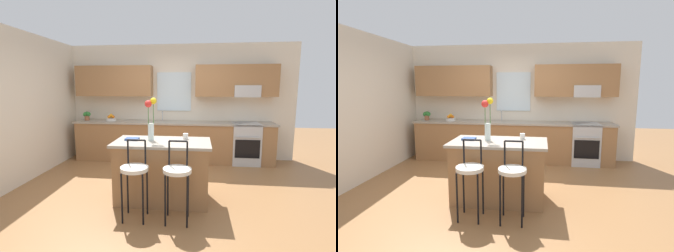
# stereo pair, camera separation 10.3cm
# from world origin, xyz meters

# --- Properties ---
(ground_plane) EXTENTS (14.00, 14.00, 0.00)m
(ground_plane) POSITION_xyz_m (0.00, 0.00, 0.00)
(ground_plane) COLOR olive
(wall_left) EXTENTS (0.12, 4.60, 2.70)m
(wall_left) POSITION_xyz_m (-2.56, 0.30, 1.35)
(wall_left) COLOR beige
(wall_left) RESTS_ON ground
(back_wall_assembly) EXTENTS (5.60, 0.50, 2.70)m
(back_wall_assembly) POSITION_xyz_m (0.03, 1.98, 1.51)
(back_wall_assembly) COLOR beige
(back_wall_assembly) RESTS_ON ground
(counter_run) EXTENTS (4.56, 0.64, 0.92)m
(counter_run) POSITION_xyz_m (-0.00, 1.70, 0.47)
(counter_run) COLOR #996B42
(counter_run) RESTS_ON ground
(sink_faucet) EXTENTS (0.02, 0.13, 0.23)m
(sink_faucet) POSITION_xyz_m (-0.26, 1.84, 1.06)
(sink_faucet) COLOR #B7BABC
(sink_faucet) RESTS_ON counter_run
(oven_range) EXTENTS (0.60, 0.64, 0.92)m
(oven_range) POSITION_xyz_m (1.64, 1.68, 0.46)
(oven_range) COLOR #B7BABC
(oven_range) RESTS_ON ground
(kitchen_island) EXTENTS (1.43, 0.78, 0.92)m
(kitchen_island) POSITION_xyz_m (0.05, -0.39, 0.46)
(kitchen_island) COLOR #996B42
(kitchen_island) RESTS_ON ground
(bar_stool_near) EXTENTS (0.36, 0.36, 1.04)m
(bar_stool_near) POSITION_xyz_m (-0.23, -0.99, 0.64)
(bar_stool_near) COLOR black
(bar_stool_near) RESTS_ON ground
(bar_stool_middle) EXTENTS (0.36, 0.36, 1.04)m
(bar_stool_middle) POSITION_xyz_m (0.32, -0.99, 0.64)
(bar_stool_middle) COLOR black
(bar_stool_middle) RESTS_ON ground
(flower_vase) EXTENTS (0.17, 0.12, 0.64)m
(flower_vase) POSITION_xyz_m (-0.13, -0.37, 1.27)
(flower_vase) COLOR silver
(flower_vase) RESTS_ON kitchen_island
(mug_ceramic) EXTENTS (0.08, 0.08, 0.09)m
(mug_ceramic) POSITION_xyz_m (0.39, -0.21, 0.97)
(mug_ceramic) COLOR silver
(mug_ceramic) RESTS_ON kitchen_island
(cookbook) EXTENTS (0.20, 0.15, 0.03)m
(cookbook) POSITION_xyz_m (-0.42, -0.36, 0.94)
(cookbook) COLOR navy
(cookbook) RESTS_ON kitchen_island
(fruit_bowl_oranges) EXTENTS (0.24, 0.24, 0.16)m
(fruit_bowl_oranges) POSITION_xyz_m (-1.47, 1.70, 0.97)
(fruit_bowl_oranges) COLOR silver
(fruit_bowl_oranges) RESTS_ON counter_run
(potted_plant_small) EXTENTS (0.19, 0.13, 0.21)m
(potted_plant_small) POSITION_xyz_m (-2.07, 1.70, 1.04)
(potted_plant_small) COLOR #9E5B3D
(potted_plant_small) RESTS_ON counter_run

